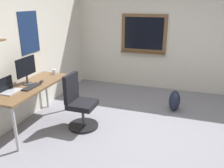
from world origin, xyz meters
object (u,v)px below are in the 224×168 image
(desk, at_px, (32,90))
(keyboard, at_px, (32,87))
(office_chair, at_px, (79,105))
(backpack, at_px, (174,101))
(laptop, at_px, (9,88))
(monitor_primary, at_px, (26,69))
(computer_mouse, at_px, (42,81))
(coffee_mug, at_px, (54,72))

(desk, distance_m, keyboard, 0.14)
(office_chair, height_order, backpack, office_chair)
(desk, relative_size, office_chair, 1.67)
(desk, distance_m, laptop, 0.40)
(laptop, bearing_deg, office_chair, -57.62)
(office_chair, xyz_separation_m, monitor_primary, (-0.18, 0.86, 0.61))
(keyboard, relative_size, backpack, 0.89)
(laptop, xyz_separation_m, monitor_primary, (0.40, -0.05, 0.22))
(desk, relative_size, backpack, 3.81)
(keyboard, xyz_separation_m, backpack, (1.48, -2.21, -0.55))
(computer_mouse, height_order, coffee_mug, coffee_mug)
(desk, xyz_separation_m, computer_mouse, (0.20, -0.07, 0.09))
(office_chair, bearing_deg, keyboard, 113.09)
(office_chair, relative_size, coffee_mug, 10.33)
(keyboard, xyz_separation_m, coffee_mug, (0.77, 0.05, 0.04))
(computer_mouse, distance_m, coffee_mug, 0.50)
(monitor_primary, xyz_separation_m, computer_mouse, (0.16, -0.16, -0.25))
(backpack, bearing_deg, computer_mouse, 118.53)
(office_chair, bearing_deg, desk, 105.83)
(laptop, bearing_deg, monitor_primary, -6.93)
(keyboard, bearing_deg, computer_mouse, 0.00)
(office_chair, bearing_deg, coffee_mug, 57.49)
(desk, relative_size, laptop, 5.12)
(laptop, relative_size, computer_mouse, 2.98)
(desk, relative_size, computer_mouse, 15.26)
(office_chair, bearing_deg, laptop, 122.38)
(desk, height_order, monitor_primary, monitor_primary)
(monitor_primary, bearing_deg, laptop, 173.07)
(monitor_primary, bearing_deg, computer_mouse, -45.09)
(desk, distance_m, coffee_mug, 0.70)
(desk, relative_size, coffee_mug, 17.25)
(desk, bearing_deg, office_chair, -74.17)
(keyboard, distance_m, coffee_mug, 0.78)
(office_chair, height_order, keyboard, office_chair)
(desk, distance_m, backpack, 2.72)
(keyboard, bearing_deg, coffee_mug, 3.70)
(office_chair, relative_size, keyboard, 2.57)
(coffee_mug, distance_m, backpack, 2.44)
(keyboard, bearing_deg, backpack, -56.17)
(monitor_primary, relative_size, computer_mouse, 4.46)
(computer_mouse, bearing_deg, backpack, -61.47)
(office_chair, relative_size, backpack, 2.28)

